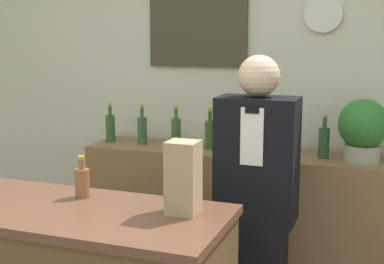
# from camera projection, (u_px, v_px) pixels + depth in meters

# --- Properties ---
(back_wall) EXTENTS (5.20, 0.09, 2.70)m
(back_wall) POSITION_uv_depth(u_px,v_px,m) (229.00, 88.00, 3.64)
(back_wall) COLOR beige
(back_wall) RESTS_ON ground_plane
(back_shelf) EXTENTS (2.07, 0.42, 0.98)m
(back_shelf) POSITION_uv_depth(u_px,v_px,m) (243.00, 225.00, 3.48)
(back_shelf) COLOR brown
(back_shelf) RESTS_ON ground_plane
(shopkeeper) EXTENTS (0.41, 0.26, 1.62)m
(shopkeeper) POSITION_uv_depth(u_px,v_px,m) (256.00, 210.00, 2.81)
(shopkeeper) COLOR black
(shopkeeper) RESTS_ON ground_plane
(potted_plant) EXTENTS (0.29, 0.29, 0.37)m
(potted_plant) POSITION_uv_depth(u_px,v_px,m) (363.00, 128.00, 3.10)
(potted_plant) COLOR #9E998E
(potted_plant) RESTS_ON back_shelf
(paper_bag) EXTENTS (0.13, 0.12, 0.31)m
(paper_bag) POSITION_uv_depth(u_px,v_px,m) (183.00, 178.00, 2.25)
(paper_bag) COLOR tan
(paper_bag) RESTS_ON display_counter
(counter_bottle_2) EXTENTS (0.07, 0.07, 0.20)m
(counter_bottle_2) POSITION_uv_depth(u_px,v_px,m) (82.00, 182.00, 2.49)
(counter_bottle_2) COLOR brown
(counter_bottle_2) RESTS_ON display_counter
(shelf_bottle_0) EXTENTS (0.07, 0.07, 0.27)m
(shelf_bottle_0) POSITION_uv_depth(u_px,v_px,m) (110.00, 127.00, 3.70)
(shelf_bottle_0) COLOR #2D5123
(shelf_bottle_0) RESTS_ON back_shelf
(shelf_bottle_1) EXTENTS (0.07, 0.07, 0.27)m
(shelf_bottle_1) POSITION_uv_depth(u_px,v_px,m) (142.00, 129.00, 3.62)
(shelf_bottle_1) COLOR #31512B
(shelf_bottle_1) RESTS_ON back_shelf
(shelf_bottle_2) EXTENTS (0.07, 0.07, 0.27)m
(shelf_bottle_2) POSITION_uv_depth(u_px,v_px,m) (176.00, 131.00, 3.55)
(shelf_bottle_2) COLOR #345427
(shelf_bottle_2) RESTS_ON back_shelf
(shelf_bottle_3) EXTENTS (0.07, 0.07, 0.27)m
(shelf_bottle_3) POSITION_uv_depth(u_px,v_px,m) (210.00, 134.00, 3.46)
(shelf_bottle_3) COLOR #2E501F
(shelf_bottle_3) RESTS_ON back_shelf
(shelf_bottle_4) EXTENTS (0.07, 0.07, 0.27)m
(shelf_bottle_4) POSITION_uv_depth(u_px,v_px,m) (246.00, 136.00, 3.36)
(shelf_bottle_4) COLOR #2F5524
(shelf_bottle_4) RESTS_ON back_shelf
(shelf_bottle_5) EXTENTS (0.07, 0.07, 0.27)m
(shelf_bottle_5) POSITION_uv_depth(u_px,v_px,m) (284.00, 139.00, 3.29)
(shelf_bottle_5) COLOR #304B1E
(shelf_bottle_5) RESTS_ON back_shelf
(shelf_bottle_6) EXTENTS (0.07, 0.07, 0.27)m
(shelf_bottle_6) POSITION_uv_depth(u_px,v_px,m) (324.00, 142.00, 3.20)
(shelf_bottle_6) COLOR #27492A
(shelf_bottle_6) RESTS_ON back_shelf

